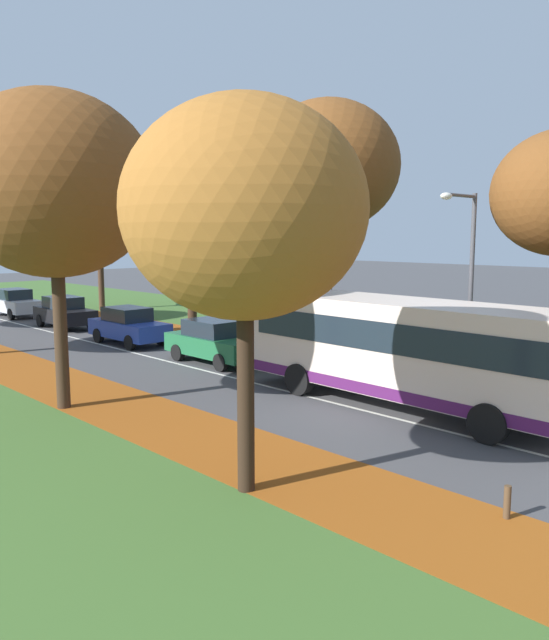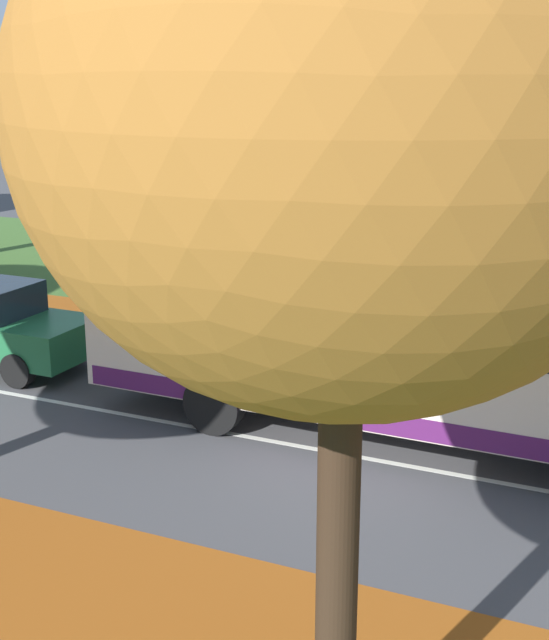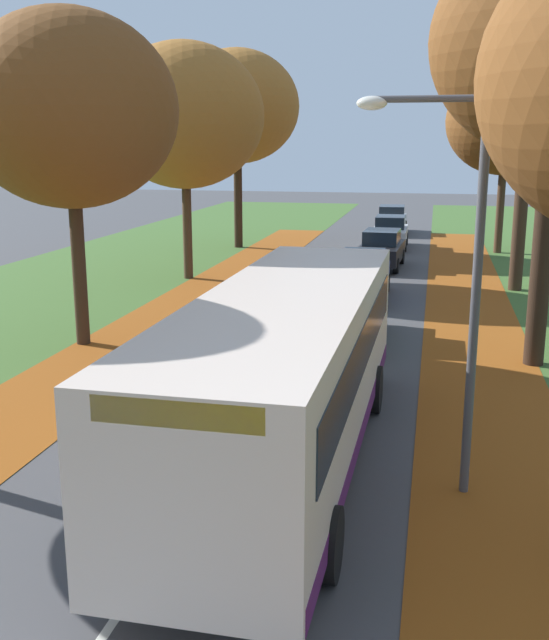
{
  "view_description": "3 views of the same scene",
  "coord_description": "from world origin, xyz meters",
  "px_view_note": "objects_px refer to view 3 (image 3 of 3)",
  "views": [
    {
      "loc": [
        -13.33,
        0.4,
        4.78
      ],
      "look_at": [
        0.17,
        14.28,
        2.13
      ],
      "focal_mm": 35.0,
      "sensor_mm": 36.0,
      "label": 1
    },
    {
      "loc": [
        -11.51,
        6.81,
        5.52
      ],
      "look_at": [
        1.73,
        12.76,
        1.4
      ],
      "focal_mm": 50.0,
      "sensor_mm": 36.0,
      "label": 2
    },
    {
      "loc": [
        3.35,
        -1.4,
        5.31
      ],
      "look_at": [
        0.09,
        13.9,
        1.58
      ],
      "focal_mm": 42.0,
      "sensor_mm": 36.0,
      "label": 3
    }
  ],
  "objects_px": {
    "tree_right_distant": "(506,121)",
    "streetlamp_right": "(455,253)",
    "car_grey_trailing": "(392,220)",
    "tree_right_far": "(530,81)",
    "tree_left_far": "(184,116)",
    "bus": "(287,368)",
    "car_green_lead": "(347,311)",
    "car_black_third_in_line": "(381,249)",
    "car_blue_following": "(362,275)",
    "car_silver_fourth_in_line": "(390,232)",
    "tree_left_distant": "(237,107)",
    "tree_left_mid": "(69,110)"
  },
  "relations": [
    {
      "from": "car_black_third_in_line",
      "to": "car_grey_trailing",
      "type": "relative_size",
      "value": 1.0
    },
    {
      "from": "streetlamp_right",
      "to": "car_green_lead",
      "type": "bearing_deg",
      "value": 106.14
    },
    {
      "from": "car_green_lead",
      "to": "car_blue_following",
      "type": "relative_size",
      "value": 1.0
    },
    {
      "from": "car_green_lead",
      "to": "car_black_third_in_line",
      "type": "distance_m",
      "value": 12.4
    },
    {
      "from": "car_green_lead",
      "to": "car_black_third_in_line",
      "type": "xyz_separation_m",
      "value": [
        0.04,
        12.4,
        0.0
      ]
    },
    {
      "from": "car_blue_following",
      "to": "car_silver_fourth_in_line",
      "type": "height_order",
      "value": "same"
    },
    {
      "from": "car_black_third_in_line",
      "to": "streetlamp_right",
      "type": "bearing_deg",
      "value": -83.27
    },
    {
      "from": "streetlamp_right",
      "to": "car_black_third_in_line",
      "type": "bearing_deg",
      "value": 96.73
    },
    {
      "from": "tree_left_distant",
      "to": "tree_right_far",
      "type": "relative_size",
      "value": 1.0
    },
    {
      "from": "tree_left_far",
      "to": "car_silver_fourth_in_line",
      "type": "relative_size",
      "value": 2.14
    },
    {
      "from": "tree_left_far",
      "to": "streetlamp_right",
      "type": "relative_size",
      "value": 1.5
    },
    {
      "from": "tree_left_mid",
      "to": "tree_left_distant",
      "type": "distance_m",
      "value": 19.32
    },
    {
      "from": "tree_left_mid",
      "to": "tree_left_distant",
      "type": "relative_size",
      "value": 0.87
    },
    {
      "from": "tree_left_far",
      "to": "bus",
      "type": "bearing_deg",
      "value": -66.38
    },
    {
      "from": "car_grey_trailing",
      "to": "tree_right_far",
      "type": "bearing_deg",
      "value": -71.84
    },
    {
      "from": "tree_left_far",
      "to": "car_blue_following",
      "type": "bearing_deg",
      "value": -18.29
    },
    {
      "from": "car_green_lead",
      "to": "car_blue_following",
      "type": "distance_m",
      "value": 5.83
    },
    {
      "from": "tree_left_distant",
      "to": "car_silver_fourth_in_line",
      "type": "xyz_separation_m",
      "value": [
        7.66,
        1.4,
        -6.19
      ]
    },
    {
      "from": "tree_left_distant",
      "to": "car_green_lead",
      "type": "distance_m",
      "value": 19.96
    },
    {
      "from": "car_silver_fourth_in_line",
      "to": "car_grey_trailing",
      "type": "distance_m",
      "value": 6.41
    },
    {
      "from": "streetlamp_right",
      "to": "car_green_lead",
      "type": "xyz_separation_m",
      "value": [
        -2.55,
        8.8,
        -2.92
      ]
    },
    {
      "from": "car_silver_fourth_in_line",
      "to": "streetlamp_right",
      "type": "bearing_deg",
      "value": -84.79
    },
    {
      "from": "tree_left_mid",
      "to": "tree_left_distant",
      "type": "height_order",
      "value": "tree_left_distant"
    },
    {
      "from": "tree_left_far",
      "to": "car_silver_fourth_in_line",
      "type": "bearing_deg",
      "value": 55.38
    },
    {
      "from": "car_blue_following",
      "to": "car_silver_fourth_in_line",
      "type": "distance_m",
      "value": 12.95
    },
    {
      "from": "tree_left_far",
      "to": "tree_left_distant",
      "type": "height_order",
      "value": "tree_left_distant"
    },
    {
      "from": "car_silver_fourth_in_line",
      "to": "car_grey_trailing",
      "type": "xyz_separation_m",
      "value": [
        -0.3,
        6.4,
        0.0
      ]
    },
    {
      "from": "car_blue_following",
      "to": "bus",
      "type": "bearing_deg",
      "value": -89.53
    },
    {
      "from": "tree_left_mid",
      "to": "car_black_third_in_line",
      "type": "relative_size",
      "value": 2.01
    },
    {
      "from": "tree_left_distant",
      "to": "car_blue_following",
      "type": "xyz_separation_m",
      "value": [
        7.49,
        -11.55,
        -6.19
      ]
    },
    {
      "from": "tree_left_distant",
      "to": "car_black_third_in_line",
      "type": "distance_m",
      "value": 11.04
    },
    {
      "from": "tree_left_far",
      "to": "tree_left_distant",
      "type": "xyz_separation_m",
      "value": [
        -0.35,
        9.19,
        0.73
      ]
    },
    {
      "from": "streetlamp_right",
      "to": "car_blue_following",
      "type": "distance_m",
      "value": 15.16
    },
    {
      "from": "tree_right_distant",
      "to": "car_black_third_in_line",
      "type": "relative_size",
      "value": 2.06
    },
    {
      "from": "bus",
      "to": "car_blue_following",
      "type": "height_order",
      "value": "bus"
    },
    {
      "from": "streetlamp_right",
      "to": "car_green_lead",
      "type": "distance_m",
      "value": 9.61
    },
    {
      "from": "bus",
      "to": "car_silver_fourth_in_line",
      "type": "relative_size",
      "value": 2.47
    },
    {
      "from": "streetlamp_right",
      "to": "bus",
      "type": "distance_m",
      "value": 3.3
    },
    {
      "from": "tree_right_distant",
      "to": "streetlamp_right",
      "type": "distance_m",
      "value": 27.19
    },
    {
      "from": "streetlamp_right",
      "to": "car_blue_following",
      "type": "bearing_deg",
      "value": 100.39
    },
    {
      "from": "car_black_third_in_line",
      "to": "tree_right_distant",
      "type": "bearing_deg",
      "value": 47.3
    },
    {
      "from": "tree_right_distant",
      "to": "car_blue_following",
      "type": "distance_m",
      "value": 14.52
    },
    {
      "from": "tree_left_far",
      "to": "car_black_third_in_line",
      "type": "relative_size",
      "value": 2.11
    },
    {
      "from": "tree_left_far",
      "to": "car_silver_fourth_in_line",
      "type": "xyz_separation_m",
      "value": [
        7.31,
        10.59,
        -5.45
      ]
    },
    {
      "from": "streetlamp_right",
      "to": "car_grey_trailing",
      "type": "distance_m",
      "value": 34.22
    },
    {
      "from": "tree_left_far",
      "to": "tree_right_distant",
      "type": "xyz_separation_m",
      "value": [
        12.61,
        9.94,
        -0.01
      ]
    },
    {
      "from": "bus",
      "to": "car_black_third_in_line",
      "type": "bearing_deg",
      "value": 89.82
    },
    {
      "from": "car_blue_following",
      "to": "car_grey_trailing",
      "type": "xyz_separation_m",
      "value": [
        -0.13,
        19.35,
        0.0
      ]
    },
    {
      "from": "tree_left_mid",
      "to": "car_green_lead",
      "type": "distance_m",
      "value": 8.88
    },
    {
      "from": "streetlamp_right",
      "to": "car_grey_trailing",
      "type": "xyz_separation_m",
      "value": [
        -2.81,
        33.98,
        -2.92
      ]
    }
  ]
}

